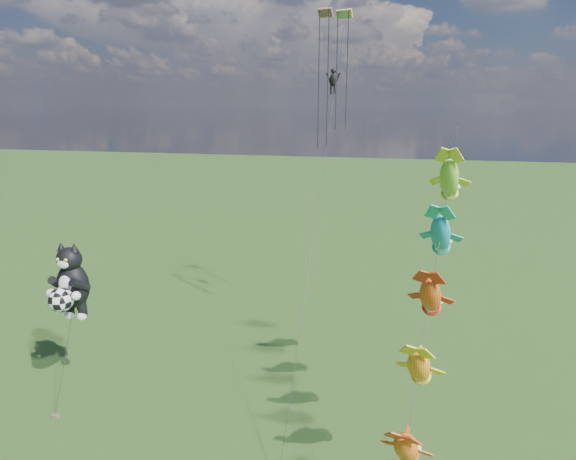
# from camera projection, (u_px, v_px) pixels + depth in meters

# --- Properties ---
(cat_kite_rig) EXTENTS (2.24, 3.99, 9.85)m
(cat_kite_rig) POSITION_uv_depth(u_px,v_px,m) (70.00, 283.00, 28.84)
(cat_kite_rig) COLOR brown
(cat_kite_rig) RESTS_ON ground
(fish_windsock_rig) EXTENTS (3.34, 15.71, 16.82)m
(fish_windsock_rig) POSITION_uv_depth(u_px,v_px,m) (430.00, 296.00, 21.49)
(fish_windsock_rig) COLOR brown
(fish_windsock_rig) RESTS_ON ground
(parafoil_rig) EXTENTS (1.90, 17.55, 24.10)m
(parafoil_rig) POSITION_uv_depth(u_px,v_px,m) (333.00, 77.00, 32.12)
(parafoil_rig) COLOR brown
(parafoil_rig) RESTS_ON ground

